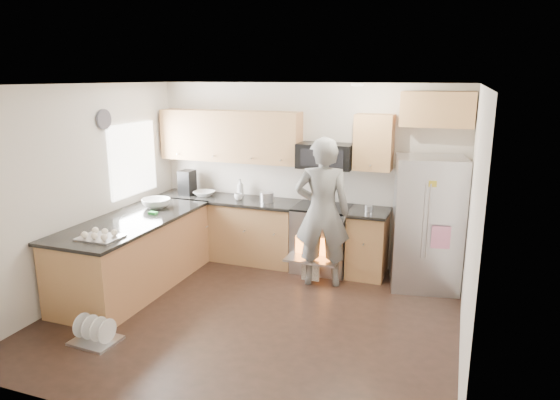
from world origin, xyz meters
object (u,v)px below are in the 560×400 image
at_px(stove_range, 322,224).
at_px(person, 322,212).
at_px(dish_rack, 95,335).
at_px(refrigerator, 427,224).

bearing_deg(stove_range, person, -74.96).
xyz_separation_m(stove_range, dish_rack, (-1.66, -2.77, -0.60)).
relative_size(refrigerator, dish_rack, 3.55).
distance_m(person, dish_rack, 3.03).
height_order(stove_range, dish_rack, stove_range).
xyz_separation_m(refrigerator, person, (-1.29, -0.37, 0.12)).
relative_size(stove_range, refrigerator, 1.04).
bearing_deg(dish_rack, stove_range, 59.11).
height_order(refrigerator, person, person).
height_order(stove_range, person, person).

